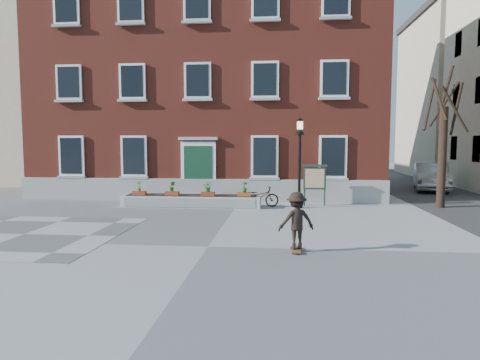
# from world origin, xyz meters

# --- Properties ---
(ground) EXTENTS (100.00, 100.00, 0.00)m
(ground) POSITION_xyz_m (0.00, 0.00, 0.00)
(ground) COLOR gray
(ground) RESTS_ON ground
(checker_patch) EXTENTS (6.00, 6.00, 0.01)m
(checker_patch) POSITION_xyz_m (-6.00, 1.00, 0.01)
(checker_patch) COLOR #525255
(checker_patch) RESTS_ON ground
(distant_building) EXTENTS (10.00, 12.00, 13.00)m
(distant_building) POSITION_xyz_m (-18.00, 20.00, 6.50)
(distant_building) COLOR beige
(distant_building) RESTS_ON ground
(bicycle) EXTENTS (1.83, 0.94, 0.92)m
(bicycle) POSITION_xyz_m (1.02, 7.39, 0.46)
(bicycle) COLOR black
(bicycle) RESTS_ON ground
(parked_car) EXTENTS (2.86, 5.28, 1.65)m
(parked_car) POSITION_xyz_m (10.89, 14.89, 0.83)
(parked_car) COLOR #AAADAF
(parked_car) RESTS_ON ground
(brick_building) EXTENTS (18.40, 10.85, 12.60)m
(brick_building) POSITION_xyz_m (-2.00, 13.98, 6.30)
(brick_building) COLOR maroon
(brick_building) RESTS_ON ground
(planter_assembly) EXTENTS (6.20, 1.12, 1.15)m
(planter_assembly) POSITION_xyz_m (-1.99, 7.18, 0.31)
(planter_assembly) COLOR silver
(planter_assembly) RESTS_ON ground
(bare_tree) EXTENTS (1.83, 1.83, 6.16)m
(bare_tree) POSITION_xyz_m (9.01, 8.01, 2.79)
(bare_tree) COLOR black
(bare_tree) RESTS_ON ground
(lamp_post) EXTENTS (0.40, 0.40, 3.93)m
(lamp_post) POSITION_xyz_m (2.79, 7.27, 2.54)
(lamp_post) COLOR black
(lamp_post) RESTS_ON ground
(notice_board) EXTENTS (1.10, 0.16, 1.87)m
(notice_board) POSITION_xyz_m (3.50, 8.01, 1.26)
(notice_board) COLOR #172E23
(notice_board) RESTS_ON ground
(skateboarder) EXTENTS (1.10, 0.83, 1.58)m
(skateboarder) POSITION_xyz_m (2.40, -0.29, 0.82)
(skateboarder) COLOR brown
(skateboarder) RESTS_ON ground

